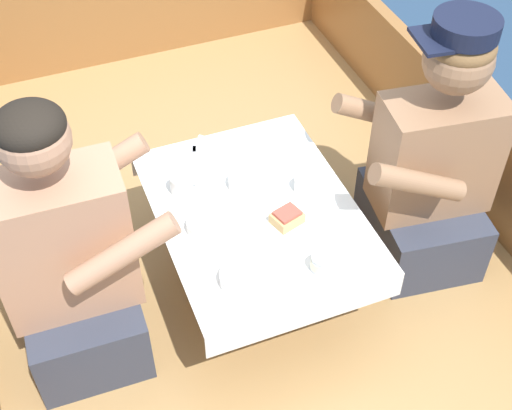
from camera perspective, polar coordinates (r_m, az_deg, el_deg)
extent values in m
plane|color=navy|center=(2.93, -0.38, -8.96)|extent=(60.00, 60.00, 0.00)
cube|color=#A87F4C|center=(2.81, -0.39, -7.14)|extent=(2.02, 3.20, 0.30)
cube|color=#936033|center=(2.93, 17.80, 3.11)|extent=(0.06, 3.20, 0.41)
cube|color=#936033|center=(3.71, -9.52, 15.02)|extent=(1.90, 0.06, 0.48)
cylinder|color=#B2B2B7|center=(2.52, 0.00, -3.48)|extent=(0.07, 0.07, 0.35)
cube|color=#A87F4C|center=(2.39, 0.00, -0.56)|extent=(0.62, 0.82, 0.02)
cube|color=white|center=(2.38, 0.00, -0.37)|extent=(0.65, 0.85, 0.00)
cube|color=white|center=(2.17, 4.14, -8.79)|extent=(0.65, 0.00, 0.10)
cube|color=white|center=(2.71, -3.29, 4.82)|extent=(0.65, 0.00, 0.10)
cube|color=#333847|center=(2.46, -13.58, -8.74)|extent=(0.37, 0.45, 0.26)
cube|color=tan|center=(2.18, -15.23, -2.89)|extent=(0.41, 0.23, 0.49)
sphere|color=tan|center=(1.91, -17.44, 5.04)|extent=(0.20, 0.20, 0.20)
ellipsoid|color=black|center=(1.89, -17.73, 6.07)|extent=(0.19, 0.19, 0.11)
cylinder|color=tan|center=(2.25, -12.54, 2.74)|extent=(0.34, 0.08, 0.21)
cylinder|color=tan|center=(1.99, -10.61, -3.83)|extent=(0.34, 0.08, 0.21)
cube|color=#333847|center=(2.74, 12.95, -1.49)|extent=(0.42, 0.48, 0.26)
cube|color=#936B4C|center=(2.50, 14.22, 3.99)|extent=(0.43, 0.27, 0.44)
sphere|color=#936B4C|center=(2.28, 15.91, 11.14)|extent=(0.22, 0.22, 0.22)
ellipsoid|color=brown|center=(2.25, 16.16, 12.17)|extent=(0.21, 0.21, 0.12)
cylinder|color=#936B4C|center=(2.28, 12.85, 1.77)|extent=(0.34, 0.11, 0.21)
cylinder|color=#936B4C|center=(2.52, 9.68, 7.25)|extent=(0.34, 0.11, 0.21)
cylinder|color=black|center=(2.22, 16.49, 13.52)|extent=(0.20, 0.20, 0.06)
cube|color=black|center=(2.19, 13.98, 12.69)|extent=(0.12, 0.17, 0.01)
cylinder|color=white|center=(2.33, 2.48, -1.46)|extent=(0.18, 0.18, 0.01)
cylinder|color=white|center=(2.60, 0.90, 4.57)|extent=(0.17, 0.17, 0.01)
cube|color=tan|center=(2.31, 2.50, -1.07)|extent=(0.11, 0.10, 0.04)
cube|color=#B74C3D|center=(2.30, 2.52, -0.66)|extent=(0.09, 0.08, 0.01)
cylinder|color=white|center=(2.16, -1.03, -5.86)|extent=(0.14, 0.14, 0.04)
cylinder|color=beige|center=(2.15, -1.03, -5.69)|extent=(0.12, 0.12, 0.02)
cylinder|color=white|center=(2.45, -0.86, 1.89)|extent=(0.12, 0.12, 0.04)
cylinder|color=beige|center=(2.44, -0.86, 2.06)|extent=(0.10, 0.10, 0.02)
cylinder|color=white|center=(2.31, -4.19, -1.64)|extent=(0.11, 0.11, 0.04)
cylinder|color=beige|center=(2.30, -4.20, -1.47)|extent=(0.09, 0.09, 0.02)
cylinder|color=white|center=(2.43, -5.98, 1.66)|extent=(0.08, 0.08, 0.07)
torus|color=white|center=(2.44, -4.90, 2.01)|extent=(0.04, 0.01, 0.04)
cylinder|color=#3D2314|center=(2.41, -6.02, 2.01)|extent=(0.07, 0.07, 0.01)
cylinder|color=white|center=(2.43, 3.99, 1.68)|extent=(0.08, 0.08, 0.05)
torus|color=white|center=(2.45, 5.03, 2.01)|extent=(0.04, 0.01, 0.04)
cylinder|color=#3D2314|center=(2.42, 4.01, 1.96)|extent=(0.07, 0.07, 0.01)
cylinder|color=silver|center=(2.19, 5.26, -4.66)|extent=(0.06, 0.06, 0.05)
cylinder|color=beige|center=(2.19, 5.26, -4.66)|extent=(0.07, 0.07, 0.03)
cube|color=silver|center=(2.27, -0.36, -3.19)|extent=(0.17, 0.02, 0.00)
ellipsoid|color=silver|center=(2.25, -2.06, -3.57)|extent=(0.04, 0.02, 0.01)
cube|color=silver|center=(2.64, -2.87, 5.10)|extent=(0.13, 0.13, 0.00)
cube|color=silver|center=(2.39, -0.17, -0.08)|extent=(0.09, 0.16, 0.00)
ellipsoid|color=silver|center=(2.42, -1.39, 0.75)|extent=(0.04, 0.02, 0.01)
cube|color=silver|center=(2.56, -4.98, 3.48)|extent=(0.07, 0.17, 0.00)
cube|color=silver|center=(2.61, -4.96, 4.50)|extent=(0.03, 0.04, 0.00)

